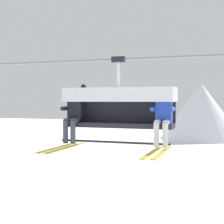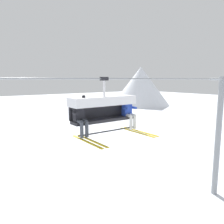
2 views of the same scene
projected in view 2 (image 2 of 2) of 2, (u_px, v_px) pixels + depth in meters
The scene contains 6 objects.
mountain_peak_east at pixel (141, 86), 63.17m from camera, with size 16.74×16.74×11.03m.
lift_tower_far at pixel (219, 134), 13.81m from camera, with size 0.36×1.88×7.75m.
lift_cable at pixel (130, 79), 7.95m from camera, with size 18.23×0.05×0.05m.
chairlift_chair at pixel (103, 105), 7.49m from camera, with size 2.40×0.74×1.81m.
skier_black at pixel (81, 116), 6.78m from camera, with size 0.48×1.70×1.34m.
skier_blue at pixel (129, 112), 7.93m from camera, with size 0.46×1.70×1.23m.
Camera 2 is at (-3.99, -6.92, 7.45)m, focal length 35.00 mm.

